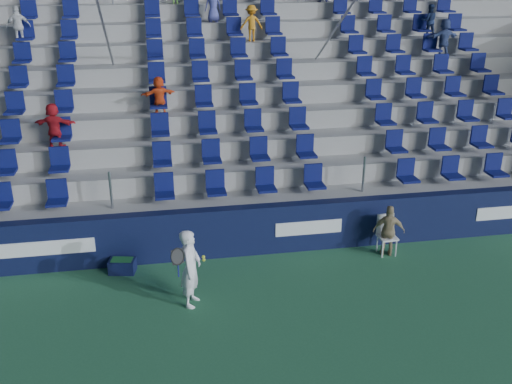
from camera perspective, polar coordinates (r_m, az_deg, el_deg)
The scene contains 7 objects.
ground at distance 11.02m, azimuth 1.54°, elevation -13.78°, with size 70.00×70.00×0.00m, color #2F6E46.
sponsor_wall at distance 13.38m, azimuth -1.09°, elevation -3.87°, with size 24.00×0.32×1.20m.
grandstand at distance 17.62m, azimuth -3.75°, elevation 7.84°, with size 24.00×8.17×6.63m.
tennis_player at distance 11.44m, azimuth -6.55°, elevation -7.56°, with size 0.69×0.69×1.64m.
line_judge_chair at distance 13.82m, azimuth 12.88°, elevation -3.85°, with size 0.44×0.45×0.95m.
line_judge at distance 13.66m, azimuth 13.14°, elevation -3.80°, with size 0.73×0.30×1.25m, color tan.
ball_bin at distance 13.13m, azimuth -13.22°, elevation -7.13°, with size 0.63×0.48×0.32m.
Camera 1 is at (-1.83, -8.74, 6.45)m, focal length 40.00 mm.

